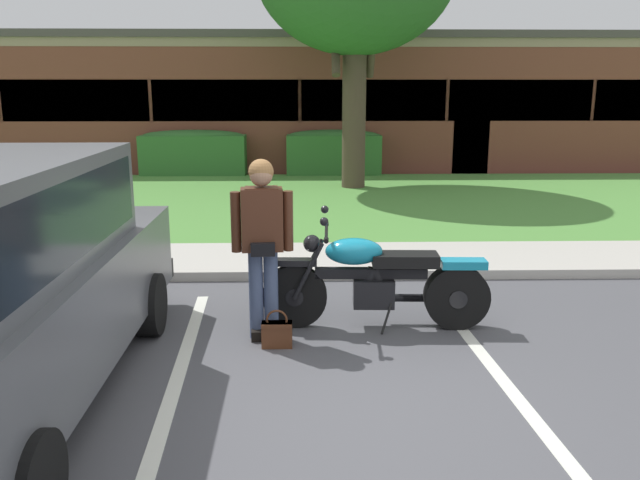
% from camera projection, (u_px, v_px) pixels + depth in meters
% --- Properties ---
extents(ground_plane, '(140.00, 140.00, 0.00)m').
position_uv_depth(ground_plane, '(332.00, 392.00, 5.06)').
color(ground_plane, '#4C4C51').
extents(curb_strip, '(60.00, 0.20, 0.12)m').
position_uv_depth(curb_strip, '(321.00, 274.00, 8.05)').
color(curb_strip, '#B7B2A8').
rests_on(curb_strip, ground).
extents(concrete_walk, '(60.00, 1.50, 0.08)m').
position_uv_depth(concrete_walk, '(319.00, 258.00, 8.88)').
color(concrete_walk, '#B7B2A8').
rests_on(concrete_walk, ground).
extents(grass_lawn, '(60.00, 7.93, 0.06)m').
position_uv_depth(grass_lawn, '(314.00, 200.00, 13.47)').
color(grass_lawn, '#518E3D').
rests_on(grass_lawn, ground).
extents(stall_stripe_0, '(0.35, 4.40, 0.01)m').
position_uv_depth(stall_stripe_0, '(176.00, 382.00, 5.22)').
color(stall_stripe_0, silver).
rests_on(stall_stripe_0, ground).
extents(stall_stripe_1, '(0.35, 4.40, 0.01)m').
position_uv_depth(stall_stripe_1, '(501.00, 378.00, 5.29)').
color(stall_stripe_1, silver).
rests_on(stall_stripe_1, ground).
extents(motorcycle, '(2.24, 0.82, 1.18)m').
position_uv_depth(motorcycle, '(385.00, 281.00, 6.33)').
color(motorcycle, black).
rests_on(motorcycle, ground).
extents(rider_person, '(0.57, 0.32, 1.70)m').
position_uv_depth(rider_person, '(262.00, 236.00, 5.95)').
color(rider_person, black).
rests_on(rider_person, ground).
extents(handbag, '(0.28, 0.13, 0.36)m').
position_uv_depth(handbag, '(277.00, 332.00, 5.91)').
color(handbag, '#562D19').
rests_on(handbag, ground).
extents(hedge_left, '(2.79, 0.90, 1.24)m').
position_uv_depth(hedge_left, '(194.00, 152.00, 17.24)').
color(hedge_left, '#336B2D').
rests_on(hedge_left, ground).
extents(hedge_center_left, '(2.51, 0.90, 1.24)m').
position_uv_depth(hedge_center_left, '(334.00, 152.00, 17.34)').
color(hedge_center_left, '#336B2D').
rests_on(hedge_center_left, ground).
extents(brick_building, '(23.77, 12.08, 3.83)m').
position_uv_depth(brick_building, '(301.00, 99.00, 23.14)').
color(brick_building, brown).
rests_on(brick_building, ground).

